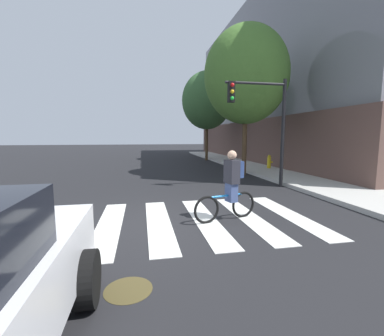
{
  "coord_description": "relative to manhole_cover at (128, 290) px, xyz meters",
  "views": [
    {
      "loc": [
        -0.18,
        -5.94,
        2.02
      ],
      "look_at": [
        1.23,
        1.25,
        1.12
      ],
      "focal_mm": 24.26,
      "sensor_mm": 36.0,
      "label": 1
    }
  ],
  "objects": [
    {
      "name": "ground_plane",
      "position": [
        0.39,
        2.63,
        -0.0
      ],
      "size": [
        120.0,
        120.0,
        0.0
      ],
      "primitive_type": "plane",
      "color": "black"
    },
    {
      "name": "crosswalk_stripes",
      "position": [
        0.57,
        2.63,
        0.0
      ],
      "size": [
        7.27,
        3.7,
        0.01
      ],
      "color": "silver",
      "rests_on": "ground"
    },
    {
      "name": "manhole_cover",
      "position": [
        0.0,
        0.0,
        0.0
      ],
      "size": [
        0.64,
        0.64,
        0.01
      ],
      "primitive_type": "cylinder",
      "color": "#473D1E",
      "rests_on": "ground"
    },
    {
      "name": "cyclist",
      "position": [
        2.29,
        2.52,
        0.84
      ],
      "size": [
        1.67,
        0.5,
        1.69
      ],
      "color": "black",
      "rests_on": "ground"
    },
    {
      "name": "traffic_light_near",
      "position": [
        4.86,
        6.08,
        2.86
      ],
      "size": [
        2.47,
        0.28,
        4.2
      ],
      "color": "black",
      "rests_on": "ground"
    },
    {
      "name": "fire_hydrant",
      "position": [
        7.61,
        10.76,
        0.53
      ],
      "size": [
        0.33,
        0.22,
        0.78
      ],
      "color": "gold",
      "rests_on": "sidewalk"
    },
    {
      "name": "street_tree_near",
      "position": [
        5.44,
        9.35,
        5.04
      ],
      "size": [
        4.2,
        4.2,
        7.47
      ],
      "color": "#4C3823",
      "rests_on": "ground"
    },
    {
      "name": "street_tree_mid",
      "position": [
        5.62,
        17.95,
        4.94
      ],
      "size": [
        4.12,
        4.12,
        7.32
      ],
      "color": "#4C3823",
      "rests_on": "ground"
    },
    {
      "name": "corner_building",
      "position": [
        17.2,
        17.05,
        6.16
      ],
      "size": [
        17.91,
        25.67,
        12.42
      ],
      "color": "brown",
      "rests_on": "ground"
    }
  ]
}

